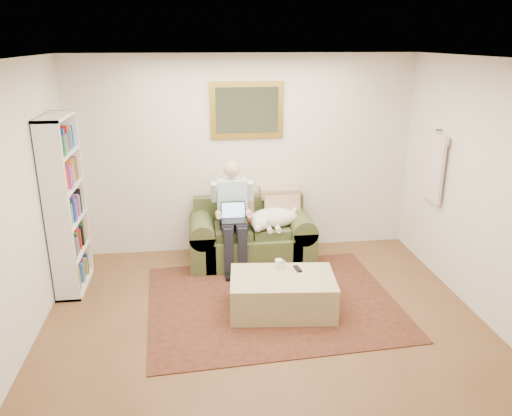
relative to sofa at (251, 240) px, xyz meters
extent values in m
cube|color=brown|center=(-0.04, -2.06, -0.27)|extent=(4.50, 5.00, 0.01)
cube|color=white|center=(-0.04, -2.06, 2.33)|extent=(4.50, 5.00, 0.01)
cube|color=silver|center=(-0.04, 0.44, 1.03)|extent=(4.50, 0.01, 2.60)
cube|color=black|center=(0.10, -1.13, -0.27)|extent=(2.81, 2.31, 0.01)
cube|color=#3C4323|center=(0.00, -0.03, -0.08)|extent=(1.20, 0.77, 0.39)
cube|color=#3C4323|center=(0.00, 0.30, 0.32)|extent=(1.46, 0.17, 0.40)
cube|color=#3C4323|center=(-0.63, -0.03, -0.03)|extent=(0.32, 0.77, 0.80)
cube|color=#3C4323|center=(0.63, -0.03, -0.03)|extent=(0.32, 0.77, 0.80)
cube|color=#3C4323|center=(-0.24, -0.08, 0.17)|extent=(0.46, 0.52, 0.11)
cube|color=#3C4323|center=(0.24, -0.08, 0.17)|extent=(0.46, 0.52, 0.11)
cube|color=black|center=(-0.24, -0.26, 0.37)|extent=(0.31, 0.21, 0.02)
cube|color=black|center=(-0.24, -0.15, 0.48)|extent=(0.31, 0.06, 0.21)
cube|color=#99BFF2|center=(-0.24, -0.16, 0.48)|extent=(0.28, 0.04, 0.18)
cube|color=tan|center=(0.18, -1.33, -0.08)|extent=(1.15, 0.80, 0.40)
cylinder|color=white|center=(0.17, -1.11, 0.17)|extent=(0.08, 0.08, 0.10)
cube|color=black|center=(0.37, -1.18, 0.13)|extent=(0.07, 0.16, 0.02)
cube|color=gold|center=(0.00, 0.41, 1.63)|extent=(0.94, 0.04, 0.72)
cube|color=gray|center=(0.00, 0.39, 1.63)|extent=(0.80, 0.01, 0.58)
camera|label=1|loc=(-0.68, -5.97, 2.49)|focal=35.00mm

